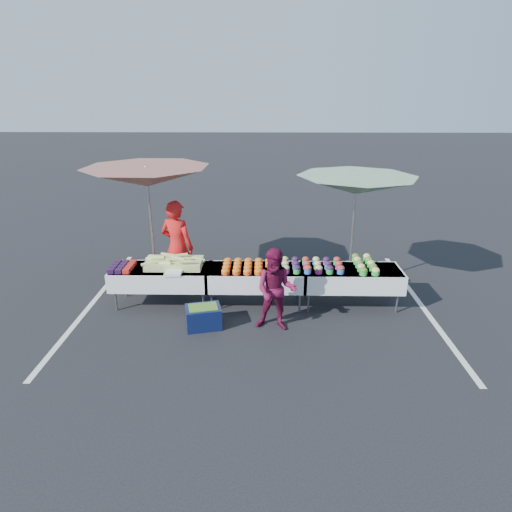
{
  "coord_description": "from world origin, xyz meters",
  "views": [
    {
      "loc": [
        0.13,
        -7.43,
        3.82
      ],
      "look_at": [
        0.0,
        0.0,
        1.0
      ],
      "focal_mm": 30.0,
      "sensor_mm": 36.0,
      "label": 1
    }
  ],
  "objects_px": {
    "umbrella_left": "(147,178)",
    "storage_bin": "(203,316)",
    "umbrella_right": "(356,186)",
    "table_left": "(162,276)",
    "table_center": "(256,277)",
    "vendor": "(177,247)",
    "customer": "(276,290)",
    "table_right": "(351,277)"
  },
  "relations": [
    {
      "from": "umbrella_left",
      "to": "storage_bin",
      "type": "xyz_separation_m",
      "value": [
        1.23,
        -1.68,
        -2.11
      ]
    },
    {
      "from": "umbrella_right",
      "to": "storage_bin",
      "type": "relative_size",
      "value": 3.59
    },
    {
      "from": "table_left",
      "to": "table_center",
      "type": "distance_m",
      "value": 1.8
    },
    {
      "from": "table_left",
      "to": "vendor",
      "type": "xyz_separation_m",
      "value": [
        0.21,
        0.61,
        0.37
      ]
    },
    {
      "from": "customer",
      "to": "umbrella_left",
      "type": "bearing_deg",
      "value": 155.03
    },
    {
      "from": "customer",
      "to": "umbrella_left",
      "type": "relative_size",
      "value": 0.44
    },
    {
      "from": "customer",
      "to": "table_center",
      "type": "bearing_deg",
      "value": 120.78
    },
    {
      "from": "table_left",
      "to": "umbrella_left",
      "type": "xyz_separation_m",
      "value": [
        -0.33,
        0.8,
        1.72
      ]
    },
    {
      "from": "table_left",
      "to": "vendor",
      "type": "bearing_deg",
      "value": 71.05
    },
    {
      "from": "table_center",
      "to": "umbrella_right",
      "type": "bearing_deg",
      "value": 22.55
    },
    {
      "from": "storage_bin",
      "to": "table_right",
      "type": "bearing_deg",
      "value": 4.43
    },
    {
      "from": "vendor",
      "to": "umbrella_left",
      "type": "height_order",
      "value": "umbrella_left"
    },
    {
      "from": "storage_bin",
      "to": "umbrella_right",
      "type": "bearing_deg",
      "value": 17.11
    },
    {
      "from": "table_center",
      "to": "vendor",
      "type": "height_order",
      "value": "vendor"
    },
    {
      "from": "table_left",
      "to": "umbrella_right",
      "type": "xyz_separation_m",
      "value": [
        3.73,
        0.8,
        1.58
      ]
    },
    {
      "from": "vendor",
      "to": "customer",
      "type": "relative_size",
      "value": 1.31
    },
    {
      "from": "table_right",
      "to": "storage_bin",
      "type": "height_order",
      "value": "table_right"
    },
    {
      "from": "table_right",
      "to": "table_left",
      "type": "bearing_deg",
      "value": 180.0
    },
    {
      "from": "table_center",
      "to": "umbrella_left",
      "type": "bearing_deg",
      "value": 159.4
    },
    {
      "from": "table_left",
      "to": "customer",
      "type": "height_order",
      "value": "customer"
    },
    {
      "from": "table_center",
      "to": "umbrella_left",
      "type": "height_order",
      "value": "umbrella_left"
    },
    {
      "from": "table_left",
      "to": "table_right",
      "type": "bearing_deg",
      "value": 0.0
    },
    {
      "from": "customer",
      "to": "umbrella_right",
      "type": "distance_m",
      "value": 2.72
    },
    {
      "from": "table_right",
      "to": "customer",
      "type": "height_order",
      "value": "customer"
    },
    {
      "from": "umbrella_left",
      "to": "umbrella_right",
      "type": "height_order",
      "value": "umbrella_left"
    },
    {
      "from": "vendor",
      "to": "storage_bin",
      "type": "height_order",
      "value": "vendor"
    },
    {
      "from": "table_center",
      "to": "customer",
      "type": "bearing_deg",
      "value": -68.7
    },
    {
      "from": "vendor",
      "to": "customer",
      "type": "xyz_separation_m",
      "value": [
        1.94,
        -1.52,
        -0.22
      ]
    },
    {
      "from": "table_right",
      "to": "vendor",
      "type": "relative_size",
      "value": 0.98
    },
    {
      "from": "storage_bin",
      "to": "umbrella_left",
      "type": "bearing_deg",
      "value": 112.6
    },
    {
      "from": "storage_bin",
      "to": "table_left",
      "type": "bearing_deg",
      "value": 122.11
    },
    {
      "from": "table_center",
      "to": "customer",
      "type": "height_order",
      "value": "customer"
    },
    {
      "from": "vendor",
      "to": "umbrella_left",
      "type": "distance_m",
      "value": 1.47
    },
    {
      "from": "table_left",
      "to": "storage_bin",
      "type": "bearing_deg",
      "value": -44.29
    },
    {
      "from": "table_right",
      "to": "umbrella_left",
      "type": "bearing_deg",
      "value": 168.49
    },
    {
      "from": "table_right",
      "to": "storage_bin",
      "type": "xyz_separation_m",
      "value": [
        -2.7,
        -0.88,
        -0.38
      ]
    },
    {
      "from": "table_right",
      "to": "storage_bin",
      "type": "distance_m",
      "value": 2.86
    },
    {
      "from": "table_center",
      "to": "table_left",
      "type": "bearing_deg",
      "value": 180.0
    },
    {
      "from": "vendor",
      "to": "umbrella_left",
      "type": "bearing_deg",
      "value": 1.25
    },
    {
      "from": "umbrella_right",
      "to": "table_center",
      "type": "bearing_deg",
      "value": -157.45
    },
    {
      "from": "umbrella_right",
      "to": "vendor",
      "type": "bearing_deg",
      "value": -176.98
    },
    {
      "from": "table_center",
      "to": "vendor",
      "type": "distance_m",
      "value": 1.74
    }
  ]
}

